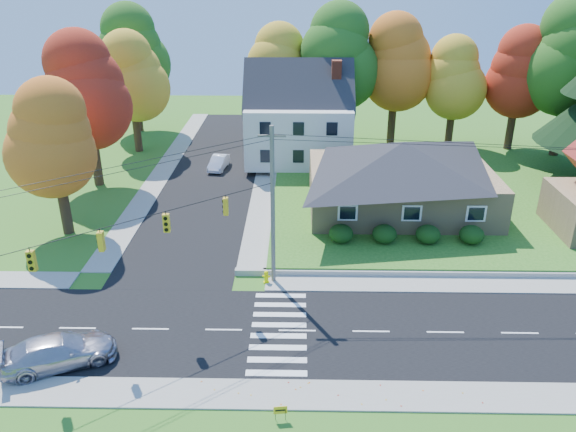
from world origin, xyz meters
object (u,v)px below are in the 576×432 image
fire_hydrant (266,277)px  silver_sedan (59,351)px  white_car (219,163)px  ranch_house (401,175)px

fire_hydrant → silver_sedan: bearing=-140.7°
white_car → fire_hydrant: white_car is taller
silver_sedan → white_car: size_ratio=1.42×
ranch_house → silver_sedan: ranch_house is taller
white_car → fire_hydrant: 22.13m
silver_sedan → fire_hydrant: bearing=-74.6°
silver_sedan → fire_hydrant: 12.62m
white_car → fire_hydrant: bearing=-67.9°
ranch_house → white_car: 18.99m
white_car → ranch_house: bearing=-26.3°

